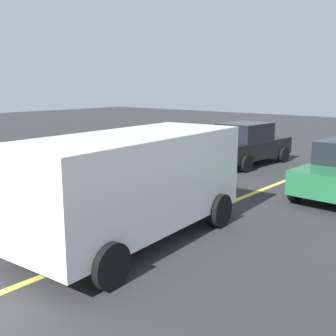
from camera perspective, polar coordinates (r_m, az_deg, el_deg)
lane_marking_centre at (r=8.20m, az=-7.89°, el=-11.13°), size 28.00×0.16×0.01m
white_van at (r=8.25m, az=-4.75°, el=-1.71°), size 5.35×2.62×2.20m
car_black_mid_road at (r=16.77m, az=10.85°, el=3.34°), size 4.16×2.16×1.68m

